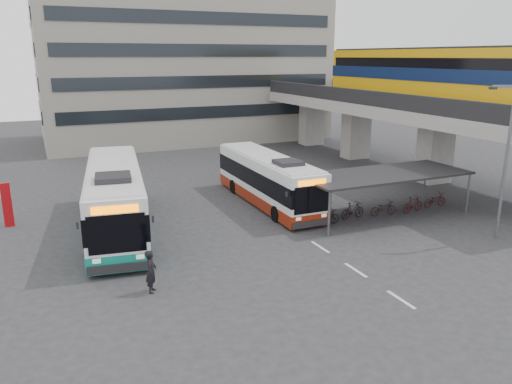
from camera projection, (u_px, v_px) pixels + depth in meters
name	position (u px, v px, depth m)	size (l,w,h in m)	color
ground	(275.00, 255.00, 23.53)	(120.00, 120.00, 0.00)	#28282B
viaduct	(412.00, 94.00, 38.25)	(8.00, 32.00, 9.68)	gray
bike_shelter	(383.00, 190.00, 29.10)	(10.00, 4.00, 2.54)	#595B60
office_block	(181.00, 23.00, 54.32)	(30.00, 15.00, 25.00)	gray
road_markings	(356.00, 270.00, 21.86)	(0.15, 7.60, 0.01)	beige
bus_main	(268.00, 180.00, 31.42)	(2.55, 11.21, 3.30)	white
bus_teal	(115.00, 198.00, 26.58)	(4.48, 12.95, 3.75)	white
pedestrian	(151.00, 271.00, 19.64)	(0.64, 0.42, 1.76)	black
lamp_post	(505.00, 154.00, 24.47)	(1.32, 0.61, 7.78)	#595B60
sign_totem_north	(7.00, 204.00, 27.15)	(0.53, 0.22, 2.47)	#A1090F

